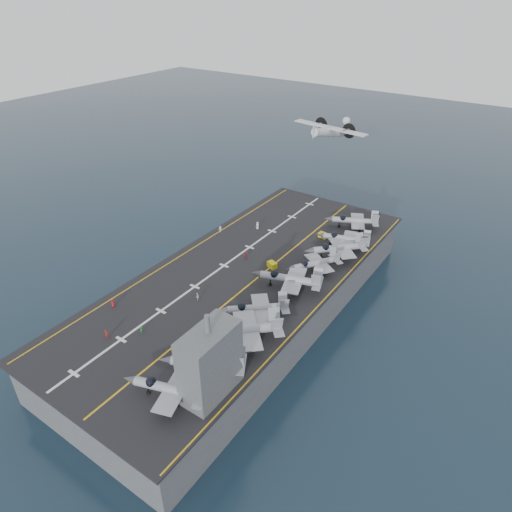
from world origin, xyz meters
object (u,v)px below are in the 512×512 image
Objects in this scene: island_superstructure at (210,355)px; fighter_jet_0 at (170,388)px; tow_cart_a at (214,327)px; transport_plane at (329,132)px.

island_superstructure is 8.13m from fighter_jet_0.
tow_cart_a is at bearing 127.92° from island_superstructure.
fighter_jet_0 is 7.88× the size of tow_cart_a.
fighter_jet_0 is at bearing -130.09° from island_superstructure.
tow_cart_a is at bearing 106.82° from fighter_jet_0.
transport_plane is at bearing 103.04° from fighter_jet_0.
fighter_jet_0 is 97.95m from transport_plane.
island_superstructure is at bearing 49.91° from fighter_jet_0.
island_superstructure is at bearing -52.08° from tow_cart_a.
island_superstructure is 16.36m from tow_cart_a.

